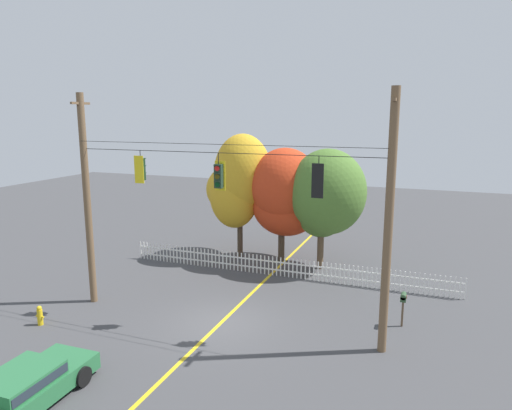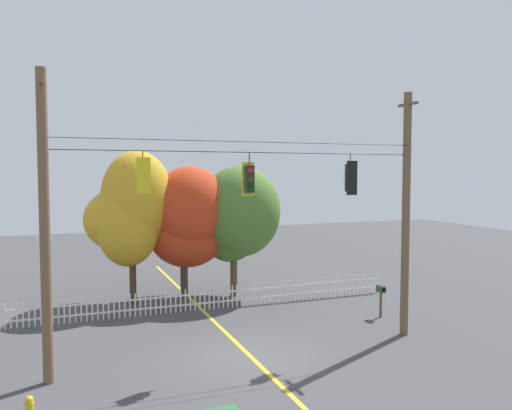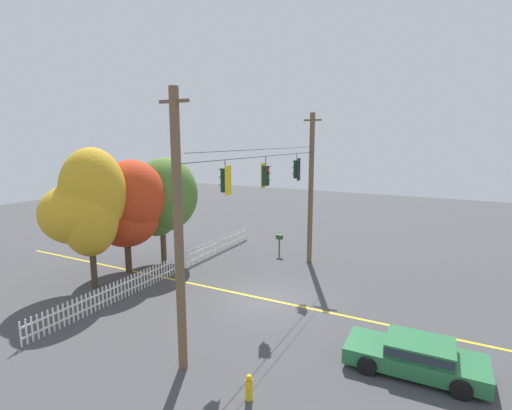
% 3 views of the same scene
% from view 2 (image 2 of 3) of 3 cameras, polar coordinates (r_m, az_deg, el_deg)
% --- Properties ---
extents(ground, '(80.00, 80.00, 0.00)m').
position_cam_2_polar(ground, '(18.34, -0.74, -16.46)').
color(ground, '#424244').
extents(lane_centerline_stripe, '(0.16, 36.00, 0.01)m').
position_cam_2_polar(lane_centerline_stripe, '(18.34, -0.74, -16.45)').
color(lane_centerline_stripe, gold).
rests_on(lane_centerline_stripe, ground).
extents(signal_support_span, '(13.15, 1.10, 9.34)m').
position_cam_2_polar(signal_support_span, '(17.30, -0.75, -1.55)').
color(signal_support_span, brown).
rests_on(signal_support_span, ground).
extents(traffic_signal_southbound_primary, '(0.43, 0.38, 1.34)m').
position_cam_2_polar(traffic_signal_southbound_primary, '(16.34, -12.51, 3.24)').
color(traffic_signal_southbound_primary, black).
extents(traffic_signal_westbound_side, '(0.43, 0.38, 1.48)m').
position_cam_2_polar(traffic_signal_westbound_side, '(17.24, -0.77, 2.93)').
color(traffic_signal_westbound_side, black).
extents(traffic_signal_northbound_primary, '(0.43, 0.38, 1.49)m').
position_cam_2_polar(traffic_signal_northbound_primary, '(18.95, 10.49, 3.01)').
color(traffic_signal_northbound_primary, black).
extents(white_picket_fence, '(17.76, 0.06, 1.04)m').
position_cam_2_polar(white_picket_fence, '(24.08, -4.46, -10.27)').
color(white_picket_fence, white).
rests_on(white_picket_fence, ground).
extents(autumn_maple_near_fence, '(4.17, 3.83, 7.37)m').
position_cam_2_polar(autumn_maple_near_fence, '(25.15, -13.92, -0.79)').
color(autumn_maple_near_fence, '#473828').
rests_on(autumn_maple_near_fence, ground).
extents(autumn_maple_mid, '(4.01, 4.12, 6.63)m').
position_cam_2_polar(autumn_maple_mid, '(25.70, -7.40, -1.68)').
color(autumn_maple_mid, '#473828').
rests_on(autumn_maple_mid, ground).
extents(autumn_oak_far_east, '(4.17, 3.94, 6.67)m').
position_cam_2_polar(autumn_oak_far_east, '(25.98, -2.09, -1.30)').
color(autumn_oak_far_east, brown).
rests_on(autumn_oak_far_east, ground).
extents(roadside_mailbox, '(0.25, 0.44, 1.41)m').
position_cam_2_polar(roadside_mailbox, '(23.15, 13.78, -9.33)').
color(roadside_mailbox, brown).
rests_on(roadside_mailbox, ground).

